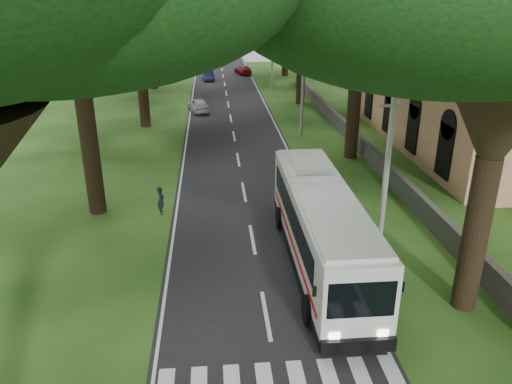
{
  "coord_description": "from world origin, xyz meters",
  "views": [
    {
      "loc": [
        -1.73,
        -13.11,
        11.13
      ],
      "look_at": [
        0.23,
        8.63,
        2.2
      ],
      "focal_mm": 35.0,
      "sensor_mm": 36.0,
      "label": 1
    }
  ],
  "objects": [
    {
      "name": "pole_near",
      "position": [
        5.5,
        6.0,
        4.18
      ],
      "size": [
        1.6,
        0.24,
        8.0
      ],
      "color": "gray",
      "rests_on": "ground"
    },
    {
      "name": "coach_bus",
      "position": [
        2.7,
        5.47,
        1.88
      ],
      "size": [
        2.83,
        11.86,
        3.5
      ],
      "rotation": [
        0.0,
        0.0,
        -0.0
      ],
      "color": "white",
      "rests_on": "ground"
    },
    {
      "name": "ground",
      "position": [
        0.0,
        0.0,
        0.0
      ],
      "size": [
        140.0,
        140.0,
        0.0
      ],
      "primitive_type": "plane",
      "color": "#1E4714",
      "rests_on": "ground"
    },
    {
      "name": "distant_car_c",
      "position": [
        2.83,
        57.51,
        0.62
      ],
      "size": [
        2.55,
        4.37,
        1.19
      ],
      "primitive_type": "imported",
      "rotation": [
        0.0,
        0.0,
        3.37
      ],
      "color": "maroon",
      "rests_on": "road"
    },
    {
      "name": "church",
      "position": [
        17.86,
        21.55,
        4.91
      ],
      "size": [
        14.0,
        24.0,
        11.6
      ],
      "color": "tan",
      "rests_on": "ground"
    },
    {
      "name": "property_wall",
      "position": [
        9.0,
        24.0,
        0.6
      ],
      "size": [
        0.35,
        50.0,
        1.2
      ],
      "primitive_type": "cube",
      "color": "#383533",
      "rests_on": "ground"
    },
    {
      "name": "pole_mid",
      "position": [
        5.5,
        26.0,
        4.18
      ],
      "size": [
        1.6,
        0.24,
        8.0
      ],
      "color": "gray",
      "rests_on": "ground"
    },
    {
      "name": "pedestrian",
      "position": [
        -4.56,
        11.48,
        0.76
      ],
      "size": [
        0.37,
        0.55,
        1.51
      ],
      "primitive_type": "imported",
      "rotation": [
        0.0,
        0.0,
        1.56
      ],
      "color": "black",
      "rests_on": "ground"
    },
    {
      "name": "pole_far",
      "position": [
        5.5,
        46.0,
        4.18
      ],
      "size": [
        1.6,
        0.24,
        8.0
      ],
      "color": "gray",
      "rests_on": "ground"
    },
    {
      "name": "distant_car_a",
      "position": [
        -3.0,
        34.91,
        0.68
      ],
      "size": [
        2.44,
        4.1,
        1.31
      ],
      "primitive_type": "imported",
      "rotation": [
        0.0,
        0.0,
        3.39
      ],
      "color": "#9D9EA2",
      "rests_on": "road"
    },
    {
      "name": "distant_car_b",
      "position": [
        -2.07,
        53.1,
        0.67
      ],
      "size": [
        1.78,
        4.0,
        1.27
      ],
      "primitive_type": "imported",
      "rotation": [
        0.0,
        0.0,
        0.11
      ],
      "color": "navy",
      "rests_on": "road"
    },
    {
      "name": "road",
      "position": [
        0.0,
        25.0,
        0.01
      ],
      "size": [
        8.0,
        120.0,
        0.04
      ],
      "primitive_type": "cube",
      "color": "black",
      "rests_on": "ground"
    }
  ]
}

